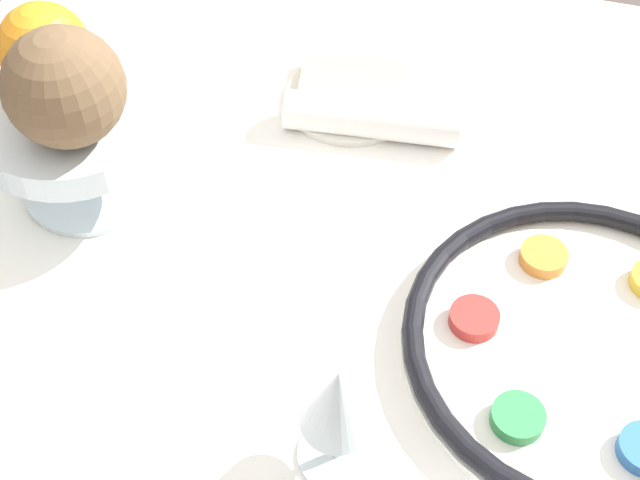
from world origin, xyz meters
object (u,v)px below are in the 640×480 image
(wine_glass, at_px, (338,402))
(orange_fruit, at_px, (44,48))
(fruit_stand, at_px, (75,130))
(bread_plate, at_px, (351,96))
(coconut, at_px, (64,87))
(seder_plate, at_px, (590,346))
(napkin_roll, at_px, (372,119))

(wine_glass, height_order, orange_fruit, orange_fruit)
(fruit_stand, height_order, bread_plate, fruit_stand)
(orange_fruit, bearing_deg, coconut, 132.01)
(seder_plate, bearing_deg, wine_glass, 39.54)
(bread_plate, bearing_deg, napkin_roll, 128.21)
(wine_glass, relative_size, napkin_roll, 0.66)
(fruit_stand, relative_size, bread_plate, 1.25)
(seder_plate, distance_m, wine_glass, 0.26)
(wine_glass, bearing_deg, napkin_roll, -80.36)
(fruit_stand, distance_m, napkin_roll, 0.32)
(seder_plate, bearing_deg, napkin_roll, -41.91)
(wine_glass, relative_size, fruit_stand, 0.68)
(orange_fruit, distance_m, bread_plate, 0.35)
(napkin_roll, bearing_deg, orange_fruit, 25.00)
(seder_plate, xyz_separation_m, wine_glass, (0.19, 0.16, 0.07))
(wine_glass, bearing_deg, fruit_stand, -34.23)
(fruit_stand, xyz_separation_m, coconut, (-0.02, 0.03, 0.08))
(seder_plate, height_order, napkin_roll, napkin_roll)
(fruit_stand, bearing_deg, napkin_roll, -147.90)
(coconut, bearing_deg, bread_plate, -130.52)
(bread_plate, bearing_deg, fruit_stand, 42.75)
(wine_glass, xyz_separation_m, napkin_roll, (0.07, -0.40, -0.07))
(fruit_stand, distance_m, bread_plate, 0.32)
(coconut, xyz_separation_m, bread_plate, (-0.21, -0.24, -0.16))
(orange_fruit, bearing_deg, wine_glass, 144.84)
(fruit_stand, bearing_deg, bread_plate, -137.25)
(wine_glass, height_order, bread_plate, wine_glass)
(napkin_roll, bearing_deg, coconut, 38.95)
(orange_fruit, xyz_separation_m, napkin_roll, (-0.30, -0.14, -0.14))
(fruit_stand, bearing_deg, coconut, 127.89)
(wine_glass, bearing_deg, bread_plate, -76.82)
(seder_plate, bearing_deg, bread_plate, -43.32)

